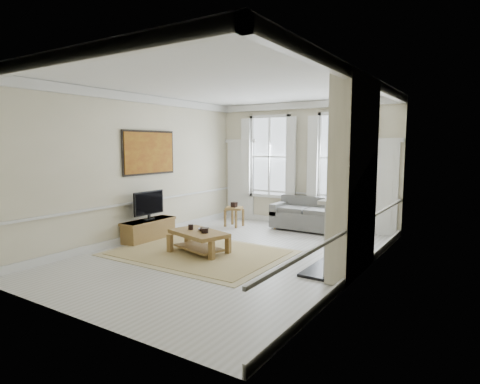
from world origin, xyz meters
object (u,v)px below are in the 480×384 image
Objects in this scene: side_table at (234,211)px; tv_stand at (149,230)px; sofa at (309,216)px; coffee_table at (199,235)px.

side_table reaches higher than tv_stand.
sofa is 1.33× the size of coffee_table.
coffee_table is at bearing -71.22° from side_table.
side_table is at bearing 124.93° from coffee_table.
sofa reaches higher than side_table.
coffee_table is (0.92, -2.71, -0.04)m from side_table.
sofa is 2.04m from side_table.
coffee_table is 1.03× the size of tv_stand.
tv_stand is (-2.72, -3.11, -0.12)m from sofa.
tv_stand is at bearing -173.34° from coffee_table.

